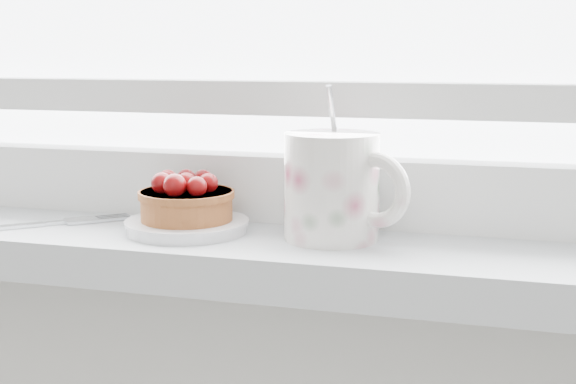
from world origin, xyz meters
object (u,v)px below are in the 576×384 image
at_px(raspberry_tart, 186,199).
at_px(fork, 26,225).
at_px(floral_mug, 335,185).
at_px(saucer, 187,226).

height_order(raspberry_tart, fork, raspberry_tart).
bearing_deg(floral_mug, raspberry_tart, -176.49).
bearing_deg(saucer, floral_mug, 3.40).
xyz_separation_m(saucer, fork, (-0.17, -0.03, -0.00)).
relative_size(floral_mug, fork, 0.85).
relative_size(raspberry_tart, fork, 0.55).
bearing_deg(raspberry_tart, floral_mug, 3.51).
bearing_deg(fork, saucer, 9.48).
xyz_separation_m(floral_mug, fork, (-0.32, -0.04, -0.05)).
bearing_deg(raspberry_tart, fork, -170.62).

